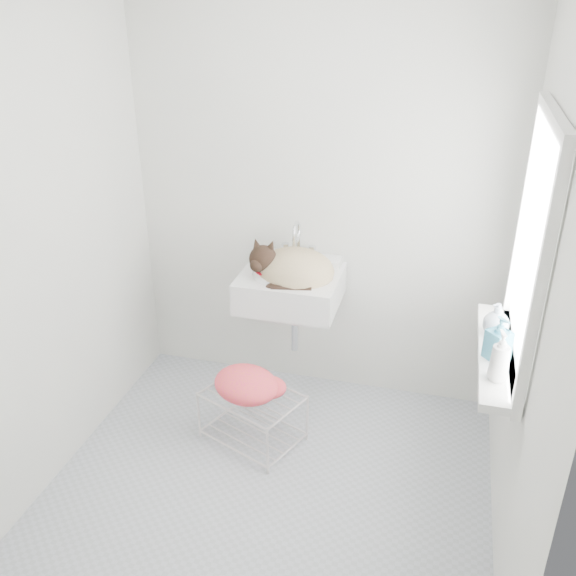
% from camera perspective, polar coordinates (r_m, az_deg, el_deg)
% --- Properties ---
extents(floor, '(2.20, 2.00, 0.02)m').
position_cam_1_polar(floor, '(3.38, -1.61, -17.32)').
color(floor, '#9CA2A9').
rests_on(floor, ground).
extents(back_wall, '(2.20, 0.02, 2.50)m').
position_cam_1_polar(back_wall, '(3.59, 2.76, 8.63)').
color(back_wall, white).
rests_on(back_wall, ground).
extents(right_wall, '(0.02, 2.00, 2.50)m').
position_cam_1_polar(right_wall, '(2.61, 21.83, -0.22)').
color(right_wall, white).
rests_on(right_wall, ground).
extents(left_wall, '(0.02, 2.00, 2.50)m').
position_cam_1_polar(left_wall, '(3.17, -21.40, 4.40)').
color(left_wall, white).
rests_on(left_wall, ground).
extents(window_glass, '(0.01, 0.80, 1.00)m').
position_cam_1_polar(window_glass, '(2.75, 21.54, 3.46)').
color(window_glass, white).
rests_on(window_glass, right_wall).
extents(window_frame, '(0.04, 0.90, 1.10)m').
position_cam_1_polar(window_frame, '(2.75, 21.23, 3.50)').
color(window_frame, white).
rests_on(window_frame, right_wall).
extents(windowsill, '(0.16, 0.88, 0.04)m').
position_cam_1_polar(windowsill, '(2.97, 18.48, -5.66)').
color(windowsill, white).
rests_on(windowsill, right_wall).
extents(sink, '(0.56, 0.49, 0.22)m').
position_cam_1_polar(sink, '(3.52, 0.24, 1.30)').
color(sink, white).
rests_on(sink, back_wall).
extents(faucet, '(0.20, 0.14, 0.20)m').
position_cam_1_polar(faucet, '(3.63, 0.98, 4.46)').
color(faucet, silver).
rests_on(faucet, sink).
extents(cat, '(0.47, 0.39, 0.29)m').
position_cam_1_polar(cat, '(3.49, 0.36, 1.77)').
color(cat, '#CBB78C').
rests_on(cat, sink).
extents(wire_rack, '(0.59, 0.51, 0.30)m').
position_cam_1_polar(wire_rack, '(3.56, -3.22, -11.61)').
color(wire_rack, silver).
rests_on(wire_rack, floor).
extents(towel, '(0.44, 0.38, 0.15)m').
position_cam_1_polar(towel, '(3.44, -3.81, -9.43)').
color(towel, orange).
rests_on(towel, wire_rack).
extents(bottle_a, '(0.09, 0.09, 0.18)m').
position_cam_1_polar(bottle_a, '(2.75, 18.47, -7.90)').
color(bottle_a, white).
rests_on(bottle_a, windowsill).
extents(bottle_b, '(0.13, 0.13, 0.20)m').
position_cam_1_polar(bottle_b, '(2.89, 18.38, -6.09)').
color(bottle_b, teal).
rests_on(bottle_b, windowsill).
extents(bottle_c, '(0.17, 0.17, 0.16)m').
position_cam_1_polar(bottle_c, '(3.08, 18.28, -3.97)').
color(bottle_c, silver).
rests_on(bottle_c, windowsill).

